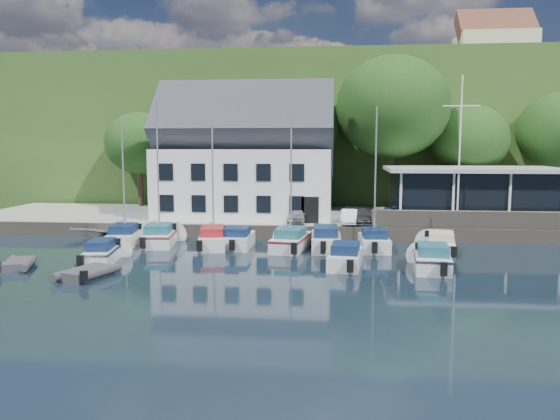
# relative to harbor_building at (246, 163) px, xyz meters

# --- Properties ---
(ground) EXTENTS (180.00, 180.00, 0.00)m
(ground) POSITION_rel_harbor_building_xyz_m (7.00, -16.50, -5.35)
(ground) COLOR black
(ground) RESTS_ON ground
(quay) EXTENTS (60.00, 13.00, 1.00)m
(quay) POSITION_rel_harbor_building_xyz_m (7.00, 1.00, -4.85)
(quay) COLOR #9B9C96
(quay) RESTS_ON ground
(quay_face) EXTENTS (60.00, 0.30, 1.00)m
(quay_face) POSITION_rel_harbor_building_xyz_m (7.00, -5.50, -4.85)
(quay_face) COLOR #655D51
(quay_face) RESTS_ON ground
(hillside) EXTENTS (160.00, 75.00, 16.00)m
(hillside) POSITION_rel_harbor_building_xyz_m (7.00, 45.50, 2.65)
(hillside) COLOR #254B1C
(hillside) RESTS_ON ground
(field_patch) EXTENTS (50.00, 30.00, 0.30)m
(field_patch) POSITION_rel_harbor_building_xyz_m (15.00, 53.50, 10.80)
(field_patch) COLOR #566030
(field_patch) RESTS_ON hillside
(farmhouse) EXTENTS (10.40, 7.00, 8.20)m
(farmhouse) POSITION_rel_harbor_building_xyz_m (29.00, 35.50, 14.75)
(farmhouse) COLOR beige
(farmhouse) RESTS_ON hillside
(harbor_building) EXTENTS (14.40, 8.20, 8.70)m
(harbor_building) POSITION_rel_harbor_building_xyz_m (0.00, 0.00, 0.00)
(harbor_building) COLOR white
(harbor_building) RESTS_ON quay
(club_pavilion) EXTENTS (13.20, 7.20, 4.10)m
(club_pavilion) POSITION_rel_harbor_building_xyz_m (18.00, -0.50, -2.30)
(club_pavilion) COLOR black
(club_pavilion) RESTS_ON quay
(seawall) EXTENTS (18.00, 0.50, 1.20)m
(seawall) POSITION_rel_harbor_building_xyz_m (19.00, -5.10, -3.75)
(seawall) COLOR #655D51
(seawall) RESTS_ON quay
(gangway) EXTENTS (1.20, 6.00, 1.40)m
(gangway) POSITION_rel_harbor_building_xyz_m (-9.50, -7.50, -5.35)
(gangway) COLOR silver
(gangway) RESTS_ON ground
(car_silver) EXTENTS (1.45, 3.34, 1.12)m
(car_silver) POSITION_rel_harbor_building_xyz_m (4.53, -3.76, -3.79)
(car_silver) COLOR #B1B2B6
(car_silver) RESTS_ON quay
(car_white) EXTENTS (1.36, 3.35, 1.08)m
(car_white) POSITION_rel_harbor_building_xyz_m (8.43, -4.02, -3.81)
(car_white) COLOR silver
(car_white) RESTS_ON quay
(car_dgrey) EXTENTS (2.31, 4.14, 1.13)m
(car_dgrey) POSITION_rel_harbor_building_xyz_m (9.24, -3.55, -3.78)
(car_dgrey) COLOR #2C2C31
(car_dgrey) RESTS_ON quay
(car_blue) EXTENTS (2.56, 4.16, 1.33)m
(car_blue) POSITION_rel_harbor_building_xyz_m (12.59, -2.62, -3.69)
(car_blue) COLOR #2F4B91
(car_blue) RESTS_ON quay
(flagpole) EXTENTS (2.58, 0.20, 10.77)m
(flagpole) POSITION_rel_harbor_building_xyz_m (16.24, -3.95, 1.03)
(flagpole) COLOR white
(flagpole) RESTS_ON quay
(tree_0) EXTENTS (6.53, 6.53, 8.92)m
(tree_0) POSITION_rel_harbor_building_xyz_m (-11.24, 6.09, 0.11)
(tree_0) COLOR #173510
(tree_0) RESTS_ON quay
(tree_1) EXTENTS (7.92, 7.92, 10.83)m
(tree_1) POSITION_rel_harbor_building_xyz_m (-4.20, 5.48, 1.06)
(tree_1) COLOR #173510
(tree_1) RESTS_ON quay
(tree_2) EXTENTS (8.13, 8.13, 11.12)m
(tree_2) POSITION_rel_harbor_building_xyz_m (3.73, 5.69, 1.21)
(tree_2) COLOR #173510
(tree_2) RESTS_ON quay
(tree_3) EXTENTS (9.97, 9.97, 13.63)m
(tree_3) POSITION_rel_harbor_building_xyz_m (12.29, 4.73, 2.46)
(tree_3) COLOR #173510
(tree_3) RESTS_ON quay
(tree_4) EXTENTS (6.89, 6.89, 9.41)m
(tree_4) POSITION_rel_harbor_building_xyz_m (19.16, 5.76, 0.36)
(tree_4) COLOR #173510
(tree_4) RESTS_ON quay
(boat_r1_0) EXTENTS (2.77, 6.37, 8.66)m
(boat_r1_0) POSITION_rel_harbor_building_xyz_m (-7.08, -8.54, -1.02)
(boat_r1_0) COLOR silver
(boat_r1_0) RESTS_ON ground
(boat_r1_1) EXTENTS (3.03, 6.37, 9.05)m
(boat_r1_1) POSITION_rel_harbor_building_xyz_m (-4.62, -8.57, -0.83)
(boat_r1_1) COLOR silver
(boat_r1_1) RESTS_ON ground
(boat_r1_2) EXTENTS (2.84, 6.54, 8.78)m
(boat_r1_2) POSITION_rel_harbor_building_xyz_m (-0.75, -8.99, -0.96)
(boat_r1_2) COLOR silver
(boat_r1_2) RESTS_ON ground
(boat_r1_3) EXTENTS (2.04, 5.32, 1.41)m
(boat_r1_3) POSITION_rel_harbor_building_xyz_m (0.88, -8.86, -4.64)
(boat_r1_3) COLOR silver
(boat_r1_3) RESTS_ON ground
(boat_r1_4) EXTENTS (3.09, 6.79, 8.97)m
(boat_r1_4) POSITION_rel_harbor_building_xyz_m (4.50, -9.21, -0.86)
(boat_r1_4) COLOR silver
(boat_r1_4) RESTS_ON ground
(boat_r1_5) EXTENTS (2.25, 6.59, 1.58)m
(boat_r1_5) POSITION_rel_harbor_building_xyz_m (6.76, -8.95, -4.56)
(boat_r1_5) COLOR silver
(boat_r1_5) RESTS_ON ground
(boat_r1_6) EXTENTS (2.20, 5.44, 8.84)m
(boat_r1_6) POSITION_rel_harbor_building_xyz_m (9.93, -8.89, -0.93)
(boat_r1_6) COLOR silver
(boat_r1_6) RESTS_ON ground
(boat_r1_7) EXTENTS (2.90, 6.19, 1.36)m
(boat_r1_7) POSITION_rel_harbor_building_xyz_m (14.07, -9.37, -4.67)
(boat_r1_7) COLOR silver
(boat_r1_7) RESTS_ON ground
(boat_r2_0) EXTENTS (2.51, 5.80, 1.38)m
(boat_r2_0) POSITION_rel_harbor_building_xyz_m (-6.16, -14.32, -4.66)
(boat_r2_0) COLOR silver
(boat_r2_0) RESTS_ON ground
(boat_r2_3) EXTENTS (2.46, 5.91, 1.38)m
(boat_r2_3) POSITION_rel_harbor_building_xyz_m (7.98, -13.95, -4.66)
(boat_r2_3) COLOR silver
(boat_r2_3) RESTS_ON ground
(boat_r2_4) EXTENTS (2.62, 5.98, 1.46)m
(boat_r2_4) POSITION_rel_harbor_building_xyz_m (12.72, -14.25, -4.62)
(boat_r2_4) COLOR silver
(boat_r2_4) RESTS_ON ground
(dinghy_0) EXTENTS (2.53, 3.21, 0.65)m
(dinghy_0) POSITION_rel_harbor_building_xyz_m (-10.22, -16.26, -5.02)
(dinghy_0) COLOR #38373D
(dinghy_0) RESTS_ON ground
(dinghy_1) EXTENTS (2.76, 3.51, 0.72)m
(dinghy_1) POSITION_rel_harbor_building_xyz_m (-5.37, -18.05, -4.99)
(dinghy_1) COLOR #38373D
(dinghy_1) RESTS_ON ground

